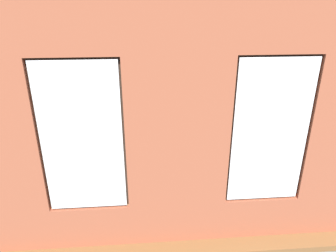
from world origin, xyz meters
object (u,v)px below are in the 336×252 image
object	(u,v)px
table_plant_small	(187,142)
papasan_chair	(159,118)
tv_flatscreen	(49,123)
candle_jar	(170,148)
remote_silver	(162,148)
potted_plant_corner_near_left	(246,117)
potted_plant_between_couches	(215,174)
coffee_table	(170,152)
remote_black	(176,152)
cup_ceramic	(151,151)
potted_plant_near_tv	(66,150)
couch_left	(275,159)
potted_plant_by_left_couch	(236,128)
media_console	(52,147)
couch_by_window	(129,197)

from	to	relation	value
table_plant_small	papasan_chair	distance (m)	1.85
table_plant_small	tv_flatscreen	world-z (taller)	tv_flatscreen
candle_jar	tv_flatscreen	bearing A→B (deg)	-15.83
remote_silver	potted_plant_corner_near_left	xyz separation A→B (m)	(-2.49, -1.81, -0.04)
potted_plant_between_couches	tv_flatscreen	bearing A→B (deg)	-33.26
candle_jar	remote_silver	size ratio (longest dim) A/B	0.56
coffee_table	remote_silver	size ratio (longest dim) A/B	8.28
remote_silver	remote_black	bearing A→B (deg)	123.84
candle_jar	remote_black	world-z (taller)	candle_jar
cup_ceramic	potted_plant_near_tv	world-z (taller)	potted_plant_near_tv
couch_left	table_plant_small	bearing A→B (deg)	-105.04
table_plant_small	potted_plant_by_left_couch	bearing A→B (deg)	-145.10
table_plant_small	remote_silver	size ratio (longest dim) A/B	1.26
table_plant_small	couch_left	bearing A→B (deg)	163.60
remote_black	potted_plant_near_tv	world-z (taller)	potted_plant_near_tv
media_console	potted_plant_between_couches	distance (m)	4.02
cup_ceramic	potted_plant_between_couches	xyz separation A→B (m)	(-1.06, 1.32, 0.19)
table_plant_small	coffee_table	bearing A→B (deg)	18.33
potted_plant_corner_near_left	potted_plant_between_couches	bearing A→B (deg)	63.31
media_console	potted_plant_by_left_couch	distance (m)	4.49
potted_plant_corner_near_left	coffee_table	bearing A→B (deg)	39.44
potted_plant_corner_near_left	potted_plant_near_tv	bearing A→B (deg)	24.81
couch_by_window	potted_plant_by_left_couch	world-z (taller)	couch_by_window
couch_left	candle_jar	distance (m)	2.21
couch_left	candle_jar	world-z (taller)	couch_left
potted_plant_corner_near_left	potted_plant_between_couches	xyz separation A→B (m)	(1.67, 3.33, 0.26)
papasan_chair	candle_jar	bearing A→B (deg)	93.75
remote_black	candle_jar	bearing A→B (deg)	16.21
potted_plant_by_left_couch	remote_black	bearing A→B (deg)	35.86
couch_by_window	remote_black	xyz separation A→B (m)	(-0.94, -1.37, 0.12)
table_plant_small	tv_flatscreen	size ratio (longest dim) A/B	0.21
media_console	remote_black	bearing A→B (deg)	162.72
media_console	potted_plant_corner_near_left	distance (m)	5.15
couch_left	remote_silver	bearing A→B (deg)	-100.39
couch_left	tv_flatscreen	distance (m)	5.03
cup_ceramic	papasan_chair	bearing A→B (deg)	-98.40
couch_by_window	cup_ceramic	xyz separation A→B (m)	(-0.41, -1.37, 0.15)
table_plant_small	potted_plant_by_left_couch	distance (m)	1.68
potted_plant_near_tv	remote_silver	bearing A→B (deg)	-172.82
couch_left	remote_black	distance (m)	2.08
candle_jar	coffee_table	bearing A→B (deg)	90.00
remote_black	media_console	world-z (taller)	media_console
couch_by_window	media_console	bearing A→B (deg)	-50.22
tv_flatscreen	cup_ceramic	bearing A→B (deg)	158.98
remote_silver	potted_plant_corner_near_left	world-z (taller)	potted_plant_corner_near_left
candle_jar	media_console	distance (m)	2.82
remote_black	potted_plant_between_couches	world-z (taller)	potted_plant_between_couches
couch_left	remote_silver	size ratio (longest dim) A/B	12.29
couch_by_window	candle_jar	size ratio (longest dim) A/B	21.70
tv_flatscreen	potted_plant_near_tv	bearing A→B (deg)	121.35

